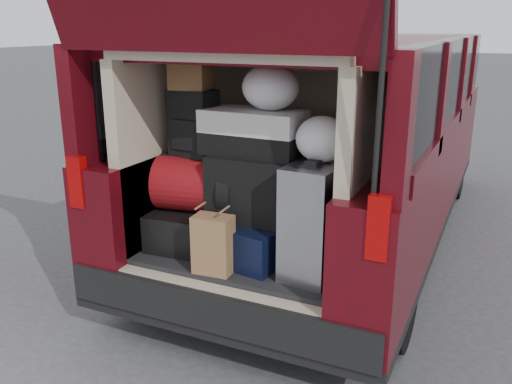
{
  "coord_description": "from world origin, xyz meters",
  "views": [
    {
      "loc": [
        1.31,
        -2.59,
        1.87
      ],
      "look_at": [
        0.01,
        0.2,
        0.93
      ],
      "focal_mm": 38.0,
      "sensor_mm": 36.0,
      "label": 1
    }
  ],
  "objects_px": {
    "navy_hardshell": "(256,238)",
    "red_duffel": "(200,184)",
    "kraft_bag": "(213,244)",
    "twotone_duffel": "(253,132)",
    "black_soft_case": "(257,188)",
    "black_hardshell": "(195,225)",
    "backpack": "(193,123)",
    "silver_roller": "(316,220)"
  },
  "relations": [
    {
      "from": "silver_roller",
      "to": "black_hardshell",
      "type": "bearing_deg",
      "value": 176.8
    },
    {
      "from": "silver_roller",
      "to": "kraft_bag",
      "type": "bearing_deg",
      "value": -151.97
    },
    {
      "from": "black_hardshell",
      "to": "black_soft_case",
      "type": "bearing_deg",
      "value": -6.39
    },
    {
      "from": "black_hardshell",
      "to": "backpack",
      "type": "relative_size",
      "value": 1.45
    },
    {
      "from": "black_hardshell",
      "to": "silver_roller",
      "type": "bearing_deg",
      "value": -11.47
    },
    {
      "from": "red_duffel",
      "to": "twotone_duffel",
      "type": "relative_size",
      "value": 0.9
    },
    {
      "from": "black_hardshell",
      "to": "backpack",
      "type": "bearing_deg",
      "value": 17.67
    },
    {
      "from": "kraft_bag",
      "to": "twotone_duffel",
      "type": "xyz_separation_m",
      "value": [
        0.08,
        0.35,
        0.57
      ]
    },
    {
      "from": "black_hardshell",
      "to": "backpack",
      "type": "height_order",
      "value": "backpack"
    },
    {
      "from": "navy_hardshell",
      "to": "red_duffel",
      "type": "xyz_separation_m",
      "value": [
        -0.38,
        0.01,
        0.28
      ]
    },
    {
      "from": "black_hardshell",
      "to": "silver_roller",
      "type": "xyz_separation_m",
      "value": [
        0.84,
        -0.12,
        0.2
      ]
    },
    {
      "from": "kraft_bag",
      "to": "red_duffel",
      "type": "bearing_deg",
      "value": 126.52
    },
    {
      "from": "navy_hardshell",
      "to": "black_soft_case",
      "type": "relative_size",
      "value": 1.01
    },
    {
      "from": "kraft_bag",
      "to": "backpack",
      "type": "height_order",
      "value": "backpack"
    },
    {
      "from": "black_hardshell",
      "to": "kraft_bag",
      "type": "distance_m",
      "value": 0.47
    },
    {
      "from": "black_soft_case",
      "to": "navy_hardshell",
      "type": "bearing_deg",
      "value": -71.62
    },
    {
      "from": "silver_roller",
      "to": "backpack",
      "type": "bearing_deg",
      "value": 176.29
    },
    {
      "from": "black_hardshell",
      "to": "navy_hardshell",
      "type": "relative_size",
      "value": 1.08
    },
    {
      "from": "twotone_duffel",
      "to": "black_hardshell",
      "type": "bearing_deg",
      "value": -177.41
    },
    {
      "from": "black_hardshell",
      "to": "red_duffel",
      "type": "height_order",
      "value": "red_duffel"
    },
    {
      "from": "black_soft_case",
      "to": "twotone_duffel",
      "type": "relative_size",
      "value": 0.92
    },
    {
      "from": "navy_hardshell",
      "to": "silver_roller",
      "type": "relative_size",
      "value": 0.84
    },
    {
      "from": "navy_hardshell",
      "to": "silver_roller",
      "type": "bearing_deg",
      "value": -2.18
    },
    {
      "from": "black_hardshell",
      "to": "kraft_bag",
      "type": "xyz_separation_m",
      "value": [
        0.33,
        -0.34,
        0.05
      ]
    },
    {
      "from": "backpack",
      "to": "twotone_duffel",
      "type": "height_order",
      "value": "backpack"
    },
    {
      "from": "navy_hardshell",
      "to": "backpack",
      "type": "height_order",
      "value": "backpack"
    },
    {
      "from": "kraft_bag",
      "to": "red_duffel",
      "type": "distance_m",
      "value": 0.47
    },
    {
      "from": "kraft_bag",
      "to": "black_soft_case",
      "type": "bearing_deg",
      "value": 65.8
    },
    {
      "from": "black_soft_case",
      "to": "backpack",
      "type": "bearing_deg",
      "value": 174.22
    },
    {
      "from": "backpack",
      "to": "black_hardshell",
      "type": "bearing_deg",
      "value": -151.23
    },
    {
      "from": "kraft_bag",
      "to": "backpack",
      "type": "relative_size",
      "value": 0.83
    },
    {
      "from": "kraft_bag",
      "to": "black_soft_case",
      "type": "distance_m",
      "value": 0.42
    },
    {
      "from": "black_hardshell",
      "to": "navy_hardshell",
      "type": "height_order",
      "value": "navy_hardshell"
    },
    {
      "from": "black_hardshell",
      "to": "twotone_duffel",
      "type": "relative_size",
      "value": 1.0
    },
    {
      "from": "kraft_bag",
      "to": "twotone_duffel",
      "type": "bearing_deg",
      "value": 72.6
    },
    {
      "from": "black_hardshell",
      "to": "backpack",
      "type": "xyz_separation_m",
      "value": [
        0.01,
        0.01,
        0.65
      ]
    },
    {
      "from": "silver_roller",
      "to": "navy_hardshell",
      "type": "bearing_deg",
      "value": 173.25
    },
    {
      "from": "black_soft_case",
      "to": "backpack",
      "type": "xyz_separation_m",
      "value": [
        -0.43,
        0.03,
        0.34
      ]
    },
    {
      "from": "red_duffel",
      "to": "twotone_duffel",
      "type": "distance_m",
      "value": 0.49
    },
    {
      "from": "silver_roller",
      "to": "black_soft_case",
      "type": "relative_size",
      "value": 1.19
    },
    {
      "from": "black_hardshell",
      "to": "silver_roller",
      "type": "height_order",
      "value": "silver_roller"
    },
    {
      "from": "black_soft_case",
      "to": "silver_roller",
      "type": "bearing_deg",
      "value": -15.56
    }
  ]
}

